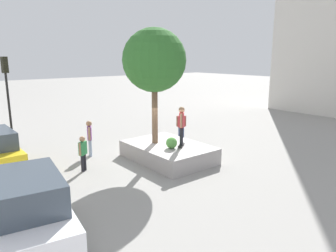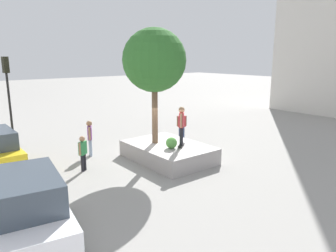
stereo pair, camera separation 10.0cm
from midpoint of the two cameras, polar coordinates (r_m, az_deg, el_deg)
name	(u,v)px [view 1 (the left image)]	position (r m, az deg, el deg)	size (l,w,h in m)	color
ground_plane	(163,157)	(15.60, -1.01, -5.71)	(120.00, 120.00, 0.00)	gray
planter_ledge	(168,152)	(15.15, -0.19, -4.74)	(4.20, 2.89, 0.77)	gray
plaza_tree	(154,61)	(14.79, -2.69, 11.72)	(2.95, 2.95, 5.41)	brown
boxwood_shrub	(172,143)	(14.35, 0.45, -3.07)	(0.51, 0.51, 0.51)	#4C8C3D
skateboard	(181,145)	(14.75, 2.23, -3.45)	(0.66, 0.76, 0.07)	black
skateboarder	(182,123)	(14.49, 2.26, 0.54)	(0.48, 0.48, 1.79)	black
police_car	(27,211)	(9.06, -24.38, -13.77)	(4.59, 2.55, 2.03)	white
traffic_light_corner	(7,87)	(18.94, -27.25, 6.34)	(0.37, 0.34, 4.86)	black
bystander_watching	(181,124)	(18.55, 2.26, 0.43)	(0.39, 0.53, 1.73)	navy
passerby_with_bag	(83,151)	(14.06, -15.33, -4.39)	(0.38, 0.45, 1.55)	black
pedestrian_crossing	(90,136)	(16.07, -14.16, -1.73)	(0.55, 0.39, 1.78)	#8C9EB7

